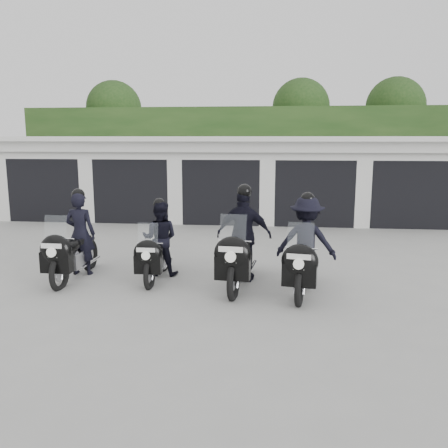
# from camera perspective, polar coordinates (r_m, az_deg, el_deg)

# --- Properties ---
(ground) EXTENTS (80.00, 80.00, 0.00)m
(ground) POSITION_cam_1_polar(r_m,az_deg,el_deg) (10.77, -3.73, -5.41)
(ground) COLOR #979692
(ground) RESTS_ON ground
(garage_block) EXTENTS (16.40, 6.80, 2.96)m
(garage_block) POSITION_cam_1_polar(r_m,az_deg,el_deg) (18.42, 0.53, 5.69)
(garage_block) COLOR silver
(garage_block) RESTS_ON ground
(background_vegetation) EXTENTS (20.00, 3.90, 5.80)m
(background_vegetation) POSITION_cam_1_polar(r_m,az_deg,el_deg) (23.17, 2.67, 9.97)
(background_vegetation) COLOR #1B3714
(background_vegetation) RESTS_ON ground
(police_bike_a) EXTENTS (0.68, 2.21, 1.92)m
(police_bike_a) POSITION_cam_1_polar(r_m,az_deg,el_deg) (10.38, -17.55, -2.14)
(police_bike_a) COLOR black
(police_bike_a) RESTS_ON ground
(police_bike_b) EXTENTS (0.78, 1.98, 1.72)m
(police_bike_b) POSITION_cam_1_polar(r_m,az_deg,el_deg) (10.07, -7.94, -2.34)
(police_bike_b) COLOR black
(police_bike_b) RESTS_ON ground
(police_bike_c) EXTENTS (1.19, 2.38, 2.07)m
(police_bike_c) POSITION_cam_1_polar(r_m,az_deg,el_deg) (9.50, 2.22, -2.09)
(police_bike_c) COLOR black
(police_bike_c) RESTS_ON ground
(police_bike_d) EXTENTS (1.25, 2.23, 1.95)m
(police_bike_d) POSITION_cam_1_polar(r_m,az_deg,el_deg) (9.28, 9.75, -2.83)
(police_bike_d) COLOR black
(police_bike_d) RESTS_ON ground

